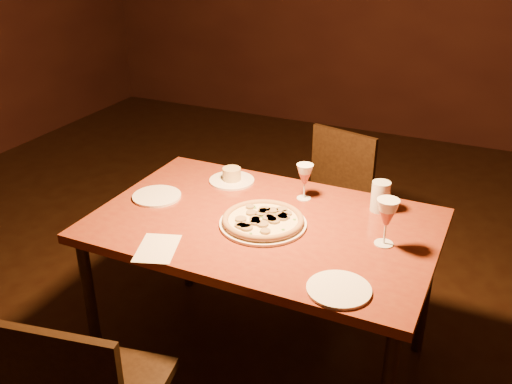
% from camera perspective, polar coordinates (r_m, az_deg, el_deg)
% --- Properties ---
extents(dining_table, '(1.37, 0.89, 0.73)m').
position_cam_1_polar(dining_table, '(2.34, 0.80, -4.33)').
color(dining_table, brown).
rests_on(dining_table, floor).
extents(chair_far, '(0.47, 0.47, 0.81)m').
position_cam_1_polar(chair_far, '(3.16, 7.37, -0.53)').
color(chair_far, black).
rests_on(chair_far, floor).
extents(pizza_plate, '(0.35, 0.35, 0.04)m').
position_cam_1_polar(pizza_plate, '(2.28, 0.70, -2.88)').
color(pizza_plate, white).
rests_on(pizza_plate, dining_table).
extents(ramekin_saucer, '(0.21, 0.21, 0.07)m').
position_cam_1_polar(ramekin_saucer, '(2.65, -2.44, 1.49)').
color(ramekin_saucer, white).
rests_on(ramekin_saucer, dining_table).
extents(wine_glass_far, '(0.07, 0.07, 0.16)m').
position_cam_1_polar(wine_glass_far, '(2.47, 4.87, 1.02)').
color(wine_glass_far, '#BB584D').
rests_on(wine_glass_far, dining_table).
extents(wine_glass_right, '(0.08, 0.08, 0.19)m').
position_cam_1_polar(wine_glass_right, '(2.17, 12.88, -2.97)').
color(wine_glass_right, '#BB584D').
rests_on(wine_glass_right, dining_table).
extents(water_tumbler, '(0.08, 0.08, 0.13)m').
position_cam_1_polar(water_tumbler, '(2.42, 12.33, -0.43)').
color(water_tumbler, silver).
rests_on(water_tumbler, dining_table).
extents(side_plate_left, '(0.21, 0.21, 0.01)m').
position_cam_1_polar(side_plate_left, '(2.54, -9.89, -0.41)').
color(side_plate_left, white).
rests_on(side_plate_left, dining_table).
extents(side_plate_near, '(0.22, 0.22, 0.01)m').
position_cam_1_polar(side_plate_near, '(1.93, 8.28, -9.61)').
color(side_plate_near, white).
rests_on(side_plate_near, dining_table).
extents(menu_card, '(0.20, 0.24, 0.00)m').
position_cam_1_polar(menu_card, '(2.16, -9.84, -5.56)').
color(menu_card, silver).
rests_on(menu_card, dining_table).
extents(pendant_light, '(0.12, 0.12, 0.12)m').
position_cam_1_polar(pendant_light, '(2.04, 0.97, 18.13)').
color(pendant_light, '#FA9B46').
rests_on(pendant_light, ceiling).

